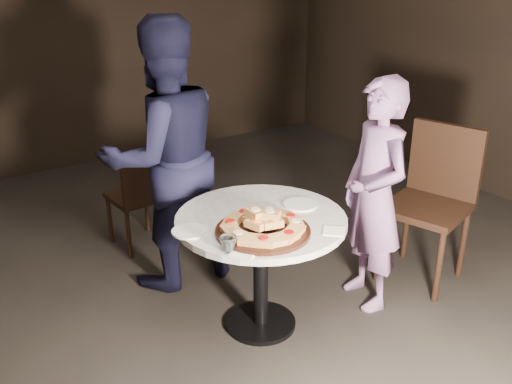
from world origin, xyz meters
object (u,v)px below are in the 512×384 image
water_glass (228,244)px  focaccia_pile (263,224)px  chair_far (140,192)px  chair_right (434,192)px  table (261,238)px  diner_teal (375,196)px  diner_navy (164,157)px  serving_board (263,231)px

water_glass → focaccia_pile: bearing=15.0°
chair_far → chair_right: size_ratio=0.76×
table → focaccia_pile: focaccia_pile is taller
table → water_glass: size_ratio=14.81×
water_glass → chair_far: water_glass is taller
focaccia_pile → water_glass: size_ratio=5.26×
focaccia_pile → diner_teal: diner_teal is taller
focaccia_pile → diner_navy: 0.97m
chair_far → focaccia_pile: bearing=88.6°
serving_board → water_glass: size_ratio=5.90×
focaccia_pile → chair_far: bearing=94.0°
diner_teal → table: bearing=-88.5°
chair_far → water_glass: bearing=79.3°
focaccia_pile → chair_far: size_ratio=0.57×
table → diner_navy: size_ratio=0.72×
water_glass → diner_teal: 1.07m
table → chair_right: (1.30, -0.10, 0.01)m
table → diner_navy: 0.86m
table → water_glass: (-0.34, -0.23, 0.17)m
serving_board → chair_right: (1.40, 0.07, -0.13)m
chair_right → water_glass: bearing=-103.4°
focaccia_pile → diner_navy: diner_navy is taller
water_glass → chair_far: bearing=84.7°
chair_right → diner_teal: bearing=-105.0°
chair_far → diner_teal: diner_teal is taller
diner_navy → table: bearing=104.5°
serving_board → chair_right: chair_right is taller
focaccia_pile → water_glass: bearing=-165.0°
table → serving_board: bearing=-120.3°
table → serving_board: size_ratio=2.51×
serving_board → water_glass: 0.25m
table → water_glass: 0.45m
table → chair_far: chair_far is taller
serving_board → chair_far: chair_far is taller
water_glass → serving_board: bearing=15.0°
focaccia_pile → chair_right: chair_right is taller
table → chair_right: chair_right is taller
chair_right → table: bearing=-112.5°
serving_board → chair_right: size_ratio=0.48×
focaccia_pile → chair_far: focaccia_pile is taller
diner_teal → water_glass: bearing=-72.6°
chair_far → diner_navy: bearing=83.7°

